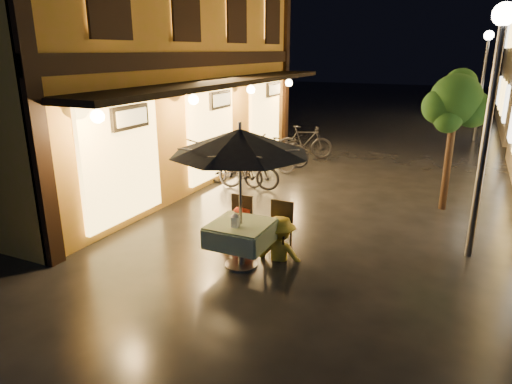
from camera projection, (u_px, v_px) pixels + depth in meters
The scene contains 18 objects.
ground at pixel (270, 269), 7.66m from camera, with size 90.00×90.00×0.00m, color black.
west_building at pixel (136, 43), 12.32m from camera, with size 5.90×11.40×7.40m.
street_tree at pixel (456, 103), 9.87m from camera, with size 1.43×1.20×3.15m.
streetlamp_near at pixel (493, 89), 7.31m from camera, with size 0.36×0.36×4.23m.
streetlamp_far at pixel (485, 66), 17.69m from camera, with size 0.36×0.36×4.23m.
cafe_table at pixel (241, 234), 7.62m from camera, with size 0.99×0.99×0.78m.
patio_umbrella at pixel (240, 142), 7.15m from camera, with size 2.26×2.26×2.46m.
cafe_chair_left at pixel (240, 219), 8.43m from camera, with size 0.42×0.42×0.97m.
cafe_chair_right at pixel (280, 226), 8.11m from camera, with size 0.42×0.42×0.97m.
table_lantern at pixel (235, 219), 7.35m from camera, with size 0.16×0.16×0.25m.
person_orange at pixel (239, 208), 8.18m from camera, with size 0.79×0.61×1.62m, color #ED4828.
person_yellow at pixel (281, 218), 7.87m from camera, with size 0.97×0.56×1.50m, color gold.
bicycle_0 at pixel (235, 170), 12.27m from camera, with size 0.58×1.65×0.87m, color black.
bicycle_1 at pixel (249, 171), 11.93m from camera, with size 0.47×1.66×1.00m, color black.
bicycle_2 at pixel (268, 156), 13.73m from camera, with size 0.63×1.81×0.95m, color black.
bicycle_3 at pixel (283, 153), 14.16m from camera, with size 0.44×1.57×0.95m, color black.
bicycle_4 at pixel (287, 146), 15.45m from camera, with size 0.54×1.54×0.81m, color black.
bicycle_5 at pixel (305, 142), 15.29m from camera, with size 0.52×1.85×1.11m, color black.
Camera 1 is at (2.71, -6.38, 3.53)m, focal length 32.00 mm.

